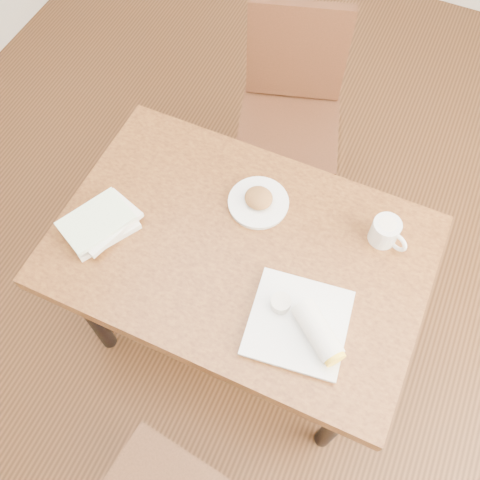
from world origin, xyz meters
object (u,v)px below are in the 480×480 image
at_px(plate_scone, 258,201).
at_px(plate_burrito, 304,325).
at_px(book_stack, 101,224).
at_px(table, 240,260).
at_px(chair_far, 291,104).
at_px(coffee_mug, 386,232).

distance_m(plate_scone, plate_burrito, 0.45).
bearing_deg(book_stack, table, 15.23).
height_order(table, book_stack, book_stack).
bearing_deg(chair_far, plate_scone, -79.55).
bearing_deg(table, book_stack, -164.77).
height_order(plate_scone, plate_burrito, plate_burrito).
height_order(chair_far, plate_burrito, chair_far).
distance_m(table, plate_scone, 0.20).
height_order(table, plate_scone, plate_scone).
height_order(table, coffee_mug, coffee_mug).
relative_size(chair_far, plate_scone, 4.75).
relative_size(plate_scone, coffee_mug, 1.59).
bearing_deg(plate_scone, chair_far, 100.45).
xyz_separation_m(table, plate_scone, (-0.01, 0.17, 0.11)).
distance_m(table, plate_burrito, 0.35).
bearing_deg(plate_scone, coffee_mug, 5.90).
relative_size(chair_far, coffee_mug, 7.55).
height_order(plate_scone, coffee_mug, coffee_mug).
height_order(coffee_mug, plate_burrito, plate_burrito).
xyz_separation_m(plate_scone, coffee_mug, (0.41, 0.04, 0.03)).
bearing_deg(book_stack, plate_scone, 34.57).
xyz_separation_m(chair_far, coffee_mug, (0.53, -0.59, 0.25)).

